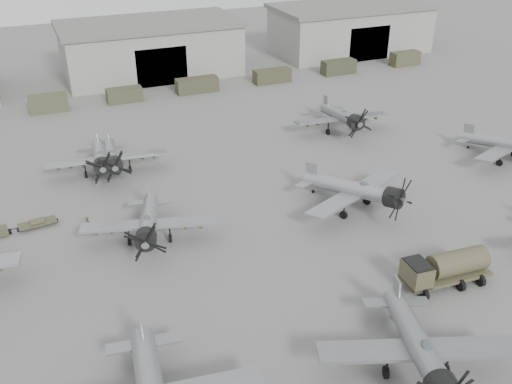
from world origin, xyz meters
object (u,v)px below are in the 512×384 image
(aircraft_mid_3, at_px, (511,144))
(aircraft_far_1, at_px, (343,117))
(aircraft_extra_496, at_px, (101,158))
(aircraft_mid_1, at_px, (148,223))
(aircraft_near_1, at_px, (421,350))
(aircraft_mid_2, at_px, (358,190))
(aircraft_far_0, at_px, (112,157))
(tug_trailer, at_px, (13,228))
(fuel_tanker, at_px, (446,267))
(ground_crew, at_px, (88,225))

(aircraft_mid_3, height_order, aircraft_far_1, aircraft_far_1)
(aircraft_extra_496, bearing_deg, aircraft_mid_1, -78.63)
(aircraft_near_1, distance_m, aircraft_far_1, 41.19)
(aircraft_mid_1, height_order, aircraft_extra_496, aircraft_mid_1)
(aircraft_mid_2, bearing_deg, aircraft_far_0, 116.54)
(aircraft_mid_3, distance_m, tug_trailer, 53.64)
(aircraft_mid_2, bearing_deg, tug_trailer, 141.03)
(aircraft_extra_496, bearing_deg, tug_trailer, -132.32)
(aircraft_near_1, relative_size, aircraft_far_0, 1.10)
(aircraft_mid_3, height_order, tug_trailer, aircraft_mid_3)
(aircraft_near_1, distance_m, fuel_tanker, 10.94)
(aircraft_near_1, bearing_deg, aircraft_mid_2, 88.97)
(aircraft_far_0, bearing_deg, aircraft_extra_496, 176.74)
(aircraft_near_1, relative_size, aircraft_extra_496, 1.10)
(fuel_tanker, xyz_separation_m, tug_trailer, (-31.52, 21.38, -1.17))
(aircraft_far_1, relative_size, tug_trailer, 2.07)
(aircraft_far_1, height_order, ground_crew, aircraft_far_1)
(aircraft_mid_1, bearing_deg, fuel_tanker, -20.47)
(aircraft_mid_1, distance_m, aircraft_far_1, 32.76)
(aircraft_mid_1, relative_size, aircraft_far_0, 1.01)
(aircraft_mid_3, distance_m, aircraft_far_1, 19.96)
(aircraft_far_0, relative_size, ground_crew, 6.97)
(aircraft_far_1, xyz_separation_m, aircraft_extra_496, (-30.38, -0.36, -0.11))
(aircraft_mid_3, distance_m, aircraft_far_0, 44.90)
(aircraft_far_0, bearing_deg, aircraft_mid_3, -13.15)
(aircraft_extra_496, xyz_separation_m, fuel_tanker, (21.99, -30.06, -0.53))
(aircraft_far_1, height_order, fuel_tanker, aircraft_far_1)
(fuel_tanker, bearing_deg, aircraft_mid_2, 95.32)
(aircraft_mid_3, distance_m, aircraft_extra_496, 46.10)
(fuel_tanker, bearing_deg, aircraft_near_1, -134.20)
(aircraft_far_0, height_order, ground_crew, aircraft_far_0)
(aircraft_mid_1, xyz_separation_m, tug_trailer, (-11.14, 6.64, -1.72))
(aircraft_far_0, height_order, tug_trailer, aircraft_far_0)
(aircraft_near_1, height_order, tug_trailer, aircraft_near_1)
(aircraft_mid_3, bearing_deg, ground_crew, 156.74)
(aircraft_far_0, bearing_deg, aircraft_mid_2, -35.02)
(aircraft_mid_2, bearing_deg, ground_crew, 142.85)
(aircraft_mid_2, relative_size, fuel_tanker, 1.70)
(aircraft_far_0, distance_m, fuel_tanker, 36.40)
(aircraft_mid_2, height_order, fuel_tanker, aircraft_mid_2)
(aircraft_mid_1, relative_size, aircraft_mid_2, 0.94)
(aircraft_far_0, bearing_deg, fuel_tanker, -49.81)
(aircraft_mid_1, relative_size, tug_trailer, 1.98)
(aircraft_extra_496, distance_m, ground_crew, 11.83)
(aircraft_mid_2, distance_m, tug_trailer, 32.42)
(tug_trailer, bearing_deg, aircraft_near_1, -57.44)
(aircraft_near_1, bearing_deg, aircraft_extra_496, 130.53)
(aircraft_mid_1, height_order, aircraft_mid_2, aircraft_mid_2)
(aircraft_far_1, height_order, tug_trailer, aircraft_far_1)
(aircraft_mid_1, height_order, ground_crew, aircraft_mid_1)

